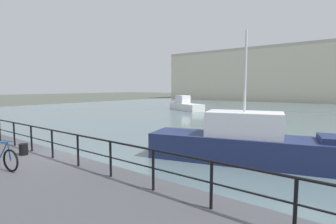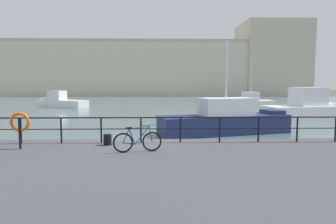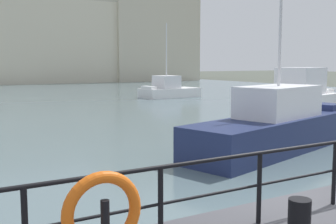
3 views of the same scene
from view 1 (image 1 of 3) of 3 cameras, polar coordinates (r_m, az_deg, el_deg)
ground_plane at (r=11.52m, az=-21.73°, el=-11.75°), size 240.00×240.00×0.00m
water_basin at (r=37.14m, az=22.54°, el=-0.07°), size 80.00×60.00×0.01m
moored_white_yacht at (r=12.03m, az=16.38°, el=-6.62°), size 8.56×4.24×5.78m
moored_red_daysailer at (r=37.97m, az=3.89°, el=1.53°), size 6.88×4.75×2.13m
quay_railing at (r=9.75m, az=-22.06°, el=-6.02°), size 24.81×0.07×1.08m
parked_bicycle at (r=9.88m, az=-33.23°, el=-8.46°), size 1.75×0.41×0.98m
mooring_bollard at (r=11.54m, az=-29.42°, el=-7.22°), size 0.32×0.32×0.44m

